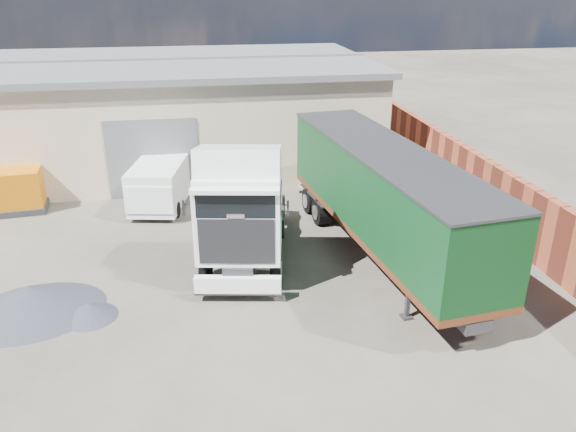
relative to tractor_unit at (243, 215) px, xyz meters
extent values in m
plane|color=black|center=(-1.30, -2.56, -1.96)|extent=(120.00, 120.00, 0.00)
cube|color=beige|center=(-7.30, 13.44, 0.54)|extent=(30.00, 12.00, 5.00)
cube|color=#595B5E|center=(-7.30, 13.44, 3.19)|extent=(30.60, 12.60, 0.30)
cube|color=#595B5E|center=(-3.30, 7.42, -0.16)|extent=(4.00, 0.08, 3.60)
cube|color=#595B5E|center=(-7.30, 13.44, 3.39)|extent=(30.60, 0.40, 0.15)
cube|color=brown|center=(10.20, 3.44, -0.71)|extent=(0.35, 26.00, 2.50)
cylinder|color=black|center=(-0.22, -1.24, -1.41)|extent=(2.73, 1.55, 1.11)
cylinder|color=black|center=(0.43, 2.36, -1.41)|extent=(2.78, 1.56, 1.11)
cylinder|color=black|center=(0.69, 3.80, -1.41)|extent=(2.78, 1.56, 1.11)
cube|color=#2D2D30|center=(0.22, 1.23, -1.02)|extent=(2.15, 6.95, 0.31)
cube|color=white|center=(-0.40, -2.22, -1.39)|extent=(2.67, 0.73, 0.57)
cube|color=white|center=(-0.16, -0.88, 0.42)|extent=(3.00, 2.83, 2.56)
cube|color=black|center=(-0.37, -2.06, 0.02)|extent=(2.27, 0.47, 1.46)
cube|color=black|center=(-0.37, -2.04, 1.17)|extent=(2.32, 0.47, 0.78)
cube|color=white|center=(-0.12, -0.68, 2.06)|extent=(2.91, 2.45, 1.28)
cube|color=#0B5040|center=(-1.38, -0.24, 0.13)|extent=(0.15, 0.77, 1.15)
cube|color=#0B5040|center=(1.21, -0.70, 0.13)|extent=(0.15, 0.77, 1.15)
cylinder|color=#2D2D30|center=(0.46, 2.56, -0.80)|extent=(1.34, 1.34, 0.13)
cube|color=#2D2D30|center=(4.41, -3.98, -1.41)|extent=(0.33, 0.33, 1.10)
cube|color=#2D2D30|center=(6.20, -3.77, -1.41)|extent=(0.33, 0.33, 1.10)
cylinder|color=black|center=(4.39, 3.92, -1.43)|extent=(2.65, 1.35, 1.06)
cube|color=#2D2D30|center=(4.86, -0.10, -1.06)|extent=(2.18, 12.01, 0.35)
cube|color=#5F2A15|center=(4.86, -0.10, -0.73)|extent=(3.87, 12.20, 0.24)
cube|color=black|center=(4.86, -0.10, 0.69)|extent=(3.87, 12.20, 2.60)
cube|color=#2D2D30|center=(4.86, -0.10, 2.01)|extent=(3.94, 12.27, 0.08)
cylinder|color=black|center=(-3.25, 4.99, -1.61)|extent=(2.12, 1.08, 0.69)
cylinder|color=black|center=(-2.58, 8.29, -1.61)|extent=(2.12, 1.08, 0.69)
cube|color=white|center=(-2.91, 6.64, -0.86)|extent=(2.92, 5.14, 1.79)
cube|color=white|center=(-3.31, 4.68, -0.91)|extent=(2.09, 1.31, 1.16)
cube|color=black|center=(-3.27, 4.89, -0.33)|extent=(1.82, 0.45, 0.63)
cube|color=#2D2D30|center=(-9.36, 6.75, -1.82)|extent=(3.11, 2.14, 0.27)
cube|color=#C5680B|center=(-9.36, 6.75, -1.05)|extent=(2.91, 1.94, 1.83)
cone|color=#20232B|center=(-6.58, -1.77, -1.51)|extent=(5.11, 5.11, 0.90)
cone|color=#20232B|center=(-4.80, -2.33, -1.74)|extent=(1.92, 1.92, 0.45)
camera|label=1|loc=(-1.41, -17.24, 7.33)|focal=35.00mm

